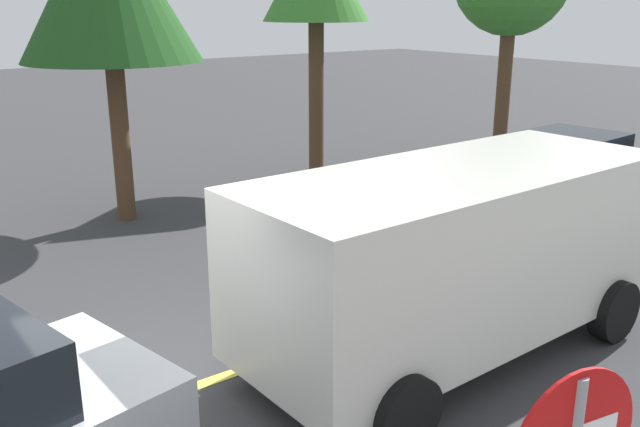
% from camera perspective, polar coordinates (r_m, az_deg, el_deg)
% --- Properties ---
extents(ground_plane, '(80.00, 80.00, 0.00)m').
position_cam_1_polar(ground_plane, '(7.62, -11.95, -14.41)').
color(ground_plane, '#38383A').
extents(lane_marking_centre, '(28.00, 0.16, 0.01)m').
position_cam_1_polar(lane_marking_centre, '(9.07, 5.68, -8.67)').
color(lane_marking_centre, '#E0D14C').
extents(white_van, '(5.26, 2.38, 2.20)m').
position_cam_1_polar(white_van, '(7.90, 11.07, -2.97)').
color(white_van, silver).
rests_on(white_van, ground_plane).
extents(car_green_mid_road, '(4.56, 2.36, 1.55)m').
position_cam_1_polar(car_green_mid_road, '(13.86, 19.10, 3.01)').
color(car_green_mid_road, '#236B3D').
rests_on(car_green_mid_road, ground_plane).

